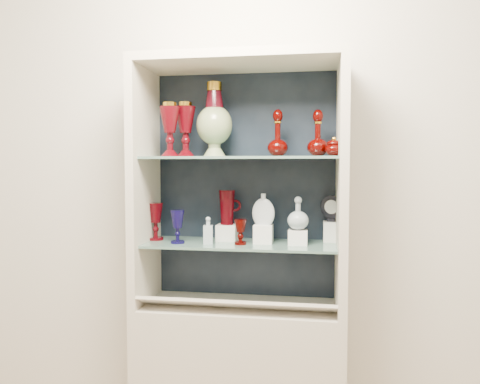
% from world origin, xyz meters
% --- Properties ---
extents(wall_back, '(3.50, 0.02, 2.80)m').
position_xyz_m(wall_back, '(0.00, 1.75, 1.40)').
color(wall_back, beige).
rests_on(wall_back, ground).
extents(cabinet_base, '(1.00, 0.40, 0.75)m').
position_xyz_m(cabinet_base, '(0.00, 1.53, 0.38)').
color(cabinet_base, beige).
rests_on(cabinet_base, ground).
extents(cabinet_back_panel, '(0.98, 0.02, 1.15)m').
position_xyz_m(cabinet_back_panel, '(0.00, 1.72, 1.32)').
color(cabinet_back_panel, black).
rests_on(cabinet_back_panel, cabinet_base).
extents(cabinet_side_left, '(0.04, 0.40, 1.15)m').
position_xyz_m(cabinet_side_left, '(-0.48, 1.53, 1.32)').
color(cabinet_side_left, beige).
rests_on(cabinet_side_left, cabinet_base).
extents(cabinet_side_right, '(0.04, 0.40, 1.15)m').
position_xyz_m(cabinet_side_right, '(0.48, 1.53, 1.32)').
color(cabinet_side_right, beige).
rests_on(cabinet_side_right, cabinet_base).
extents(cabinet_top_cap, '(1.00, 0.40, 0.04)m').
position_xyz_m(cabinet_top_cap, '(0.00, 1.53, 1.92)').
color(cabinet_top_cap, beige).
rests_on(cabinet_top_cap, cabinet_side_left).
extents(shelf_lower, '(0.92, 0.34, 0.01)m').
position_xyz_m(shelf_lower, '(0.00, 1.55, 1.04)').
color(shelf_lower, slate).
rests_on(shelf_lower, cabinet_side_left).
extents(shelf_upper, '(0.92, 0.34, 0.01)m').
position_xyz_m(shelf_upper, '(0.00, 1.55, 1.46)').
color(shelf_upper, slate).
rests_on(shelf_upper, cabinet_side_left).
extents(label_ledge, '(0.92, 0.17, 0.09)m').
position_xyz_m(label_ledge, '(0.00, 1.42, 0.78)').
color(label_ledge, beige).
rests_on(label_ledge, cabinet_base).
extents(label_card_0, '(0.10, 0.06, 0.03)m').
position_xyz_m(label_card_0, '(-0.25, 1.42, 0.80)').
color(label_card_0, white).
rests_on(label_card_0, label_ledge).
extents(label_card_1, '(0.10, 0.06, 0.03)m').
position_xyz_m(label_card_1, '(0.30, 1.42, 0.80)').
color(label_card_1, white).
rests_on(label_card_1, label_ledge).
extents(pedestal_lamp_left, '(0.14, 0.14, 0.27)m').
position_xyz_m(pedestal_lamp_left, '(-0.28, 1.57, 1.61)').
color(pedestal_lamp_left, '#4E050B').
rests_on(pedestal_lamp_left, shelf_upper).
extents(pedestal_lamp_right, '(0.12, 0.12, 0.26)m').
position_xyz_m(pedestal_lamp_right, '(-0.33, 1.48, 1.60)').
color(pedestal_lamp_right, '#4E050B').
rests_on(pedestal_lamp_right, shelf_upper).
extents(enamel_urn, '(0.21, 0.21, 0.36)m').
position_xyz_m(enamel_urn, '(-0.13, 1.57, 1.65)').
color(enamel_urn, '#134A18').
rests_on(enamel_urn, shelf_upper).
extents(ruby_decanter_a, '(0.11, 0.11, 0.25)m').
position_xyz_m(ruby_decanter_a, '(0.18, 1.57, 1.60)').
color(ruby_decanter_a, '#3C0200').
rests_on(ruby_decanter_a, shelf_upper).
extents(ruby_decanter_b, '(0.13, 0.13, 0.23)m').
position_xyz_m(ruby_decanter_b, '(0.37, 1.56, 1.59)').
color(ruby_decanter_b, '#3C0200').
rests_on(ruby_decanter_b, shelf_upper).
extents(lidded_bowl, '(0.09, 0.09, 0.09)m').
position_xyz_m(lidded_bowl, '(0.44, 1.50, 1.52)').
color(lidded_bowl, '#3C0200').
rests_on(lidded_bowl, shelf_upper).
extents(cobalt_goblet, '(0.08, 0.08, 0.16)m').
position_xyz_m(cobalt_goblet, '(-0.30, 1.49, 1.13)').
color(cobalt_goblet, '#0D0838').
rests_on(cobalt_goblet, shelf_lower).
extents(ruby_goblet_tall, '(0.10, 0.10, 0.19)m').
position_xyz_m(ruby_goblet_tall, '(-0.44, 1.57, 1.14)').
color(ruby_goblet_tall, '#4E050B').
rests_on(ruby_goblet_tall, shelf_lower).
extents(ruby_goblet_small, '(0.07, 0.07, 0.12)m').
position_xyz_m(ruby_goblet_small, '(0.01, 1.50, 1.11)').
color(ruby_goblet_small, '#3C0200').
rests_on(ruby_goblet_small, shelf_lower).
extents(riser_ruby_pitcher, '(0.10, 0.10, 0.08)m').
position_xyz_m(riser_ruby_pitcher, '(-0.08, 1.61, 1.09)').
color(riser_ruby_pitcher, silver).
rests_on(riser_ruby_pitcher, shelf_lower).
extents(ruby_pitcher, '(0.15, 0.11, 0.17)m').
position_xyz_m(ruby_pitcher, '(-0.08, 1.61, 1.22)').
color(ruby_pitcher, '#4E050B').
rests_on(ruby_pitcher, riser_ruby_pitcher).
extents(clear_square_bottle, '(0.05, 0.05, 0.13)m').
position_xyz_m(clear_square_bottle, '(-0.15, 1.50, 1.12)').
color(clear_square_bottle, '#93A2AA').
rests_on(clear_square_bottle, shelf_lower).
extents(riser_flat_flask, '(0.09, 0.09, 0.09)m').
position_xyz_m(riser_flat_flask, '(0.11, 1.56, 1.09)').
color(riser_flat_flask, silver).
rests_on(riser_flat_flask, shelf_lower).
extents(flat_flask, '(0.12, 0.06, 0.16)m').
position_xyz_m(flat_flask, '(0.11, 1.56, 1.22)').
color(flat_flask, silver).
rests_on(flat_flask, riser_flat_flask).
extents(riser_clear_round_decanter, '(0.09, 0.09, 0.07)m').
position_xyz_m(riser_clear_round_decanter, '(0.28, 1.54, 1.08)').
color(riser_clear_round_decanter, silver).
rests_on(riser_clear_round_decanter, shelf_lower).
extents(clear_round_decanter, '(0.12, 0.12, 0.15)m').
position_xyz_m(clear_round_decanter, '(0.28, 1.54, 1.20)').
color(clear_round_decanter, '#93A2AA').
rests_on(clear_round_decanter, riser_clear_round_decanter).
extents(riser_cameo_medallion, '(0.08, 0.08, 0.10)m').
position_xyz_m(riser_cameo_medallion, '(0.44, 1.66, 1.10)').
color(riser_cameo_medallion, silver).
rests_on(riser_cameo_medallion, shelf_lower).
extents(cameo_medallion, '(0.12, 0.08, 0.13)m').
position_xyz_m(cameo_medallion, '(0.44, 1.66, 1.22)').
color(cameo_medallion, black).
rests_on(cameo_medallion, riser_cameo_medallion).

